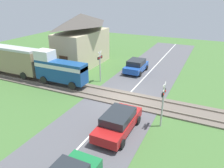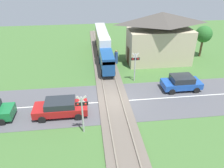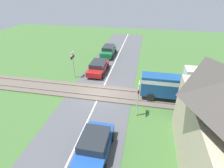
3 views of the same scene
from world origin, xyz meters
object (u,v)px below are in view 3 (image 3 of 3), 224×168
Objects in this scene: car_behind_queue at (108,51)px; crossing_signal_east_approach at (138,95)px; train at (220,88)px; pedestrian_by_station at (197,105)px; car_far_side at (95,144)px; car_near_crossing at (98,67)px; crossing_signal_west_approach at (73,61)px.

crossing_signal_east_approach reaches higher than car_behind_queue.
train reaches higher than pedestrian_by_station.
pedestrian_by_station is (-5.53, 7.23, 0.03)m from car_far_side.
pedestrian_by_station is (1.44, -1.88, -1.06)m from train.
train is 12.88m from car_near_crossing.
crossing_signal_west_approach and crossing_signal_east_approach have the same top height.
car_behind_queue is at bearing 163.12° from crossing_signal_west_approach.
pedestrian_by_station is at bearing 71.49° from crossing_signal_west_approach.
train is at bearing 127.45° from car_far_side.
crossing_signal_west_approach is at bearing -52.08° from car_near_crossing.
crossing_signal_east_approach is at bearing 54.29° from crossing_signal_west_approach.
pedestrian_by_station reaches higher than car_behind_queue.
car_near_crossing is 5.95m from car_behind_queue.
car_far_side is 11.11m from crossing_signal_west_approach.
car_far_side is 17.73m from car_behind_queue.
pedestrian_by_station is (4.17, 12.47, -1.24)m from crossing_signal_west_approach.
train is at bearing 69.10° from car_near_crossing.
train reaches higher than car_far_side.
crossing_signal_east_approach is 5.18m from pedestrian_by_station.
car_near_crossing is 1.15× the size of car_far_side.
car_behind_queue is at bearing -180.00° from car_near_crossing.
car_far_side is 2.15× the size of pedestrian_by_station.
car_far_side is at bearing -29.15° from crossing_signal_east_approach.
car_far_side is at bearing 9.35° from car_behind_queue.
crossing_signal_east_approach is at bearing 21.58° from car_behind_queue.
car_behind_queue is at bearing -139.82° from pedestrian_by_station.
train is at bearing 112.08° from crossing_signal_east_approach.
crossing_signal_west_approach is 13.21m from pedestrian_by_station.
train is 15.99m from car_behind_queue.
car_behind_queue is 8.24m from crossing_signal_west_approach.
car_far_side is at bearing 14.00° from car_near_crossing.
car_near_crossing is at bearing 127.92° from crossing_signal_west_approach.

